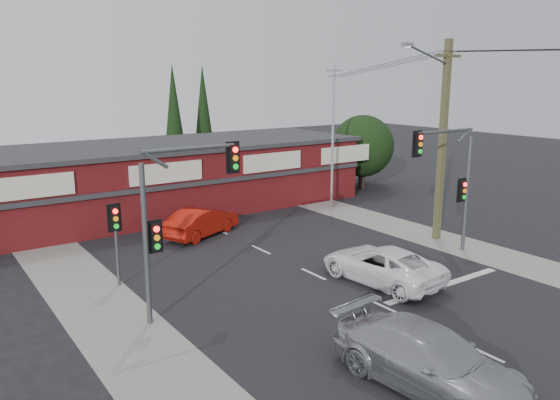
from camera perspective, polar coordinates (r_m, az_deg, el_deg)
ground at (r=21.66m, az=7.71°, el=-9.61°), size 120.00×120.00×0.00m
road_strip at (r=25.31m, az=0.01°, el=-6.15°), size 14.00×70.00×0.01m
verge_left at (r=21.90m, az=-18.84°, el=-9.93°), size 3.00×70.00×0.02m
verge_right at (r=30.76m, az=13.12°, el=-3.06°), size 3.00×70.00×0.02m
stop_line at (r=23.14m, az=16.74°, el=-8.52°), size 6.50×0.35×0.01m
white_suv at (r=22.74m, az=10.57°, el=-6.64°), size 2.88×5.49×1.47m
silver_suv at (r=15.66m, az=15.36°, el=-15.79°), size 2.85×5.88×1.65m
red_sedan at (r=29.04m, az=-8.20°, el=-2.26°), size 4.83×3.35×1.51m
lane_dashes at (r=20.61m, az=10.76°, el=-10.87°), size 0.12×34.41×0.01m
shop_building at (r=34.62m, az=-12.82°, el=2.31°), size 27.30×8.40×4.22m
tree_cluster at (r=41.71m, az=8.40°, el=5.27°), size 5.90×5.10×5.50m
conifer_near at (r=42.39m, az=-11.03°, el=8.80°), size 1.80×1.80×9.25m
conifer_far at (r=45.69m, az=-8.01°, el=9.17°), size 1.80×1.80×9.25m
traffic_mast_left at (r=18.66m, az=-10.97°, el=-0.70°), size 3.77×0.27×5.97m
traffic_mast_right at (r=26.19m, az=17.61°, el=2.79°), size 3.96×0.27×5.97m
pedestal_signal at (r=22.40m, az=-16.82°, el=-2.80°), size 0.55×0.27×3.38m
utility_pole at (r=28.39m, az=16.50°, el=6.55°), size 4.38×0.59×10.00m
steel_pole at (r=35.18m, az=5.54°, el=6.96°), size 1.20×0.16×9.00m
power_lines at (r=25.33m, az=27.10°, el=13.30°), size 2.01×29.00×1.22m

